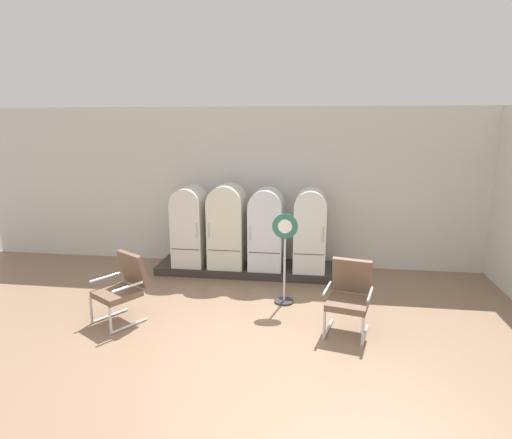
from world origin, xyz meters
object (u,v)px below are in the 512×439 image
refrigerator_0 (190,224)px  armchair_left (123,285)px  refrigerator_2 (266,226)px  sign_stand (285,262)px  refrigerator_1 (227,223)px  refrigerator_3 (310,228)px  armchair_right (349,294)px

refrigerator_0 → armchair_left: (-0.37, -2.26, -0.42)m
refrigerator_2 → armchair_left: (-1.89, -2.24, -0.42)m
refrigerator_2 → armchair_left: bearing=-130.1°
refrigerator_0 → refrigerator_2: size_ratio=1.00×
refrigerator_0 → sign_stand: refrigerator_0 is taller
refrigerator_1 → refrigerator_3: bearing=-0.7°
armchair_left → refrigerator_0: bearing=80.7°
refrigerator_1 → armchair_left: refrigerator_1 is taller
refrigerator_0 → sign_stand: (1.97, -1.29, -0.28)m
armchair_right → refrigerator_1: bearing=136.1°
armchair_right → refrigerator_0: bearing=144.3°
refrigerator_0 → armchair_right: bearing=-35.7°
sign_stand → armchair_left: bearing=-157.5°
refrigerator_3 → armchair_right: 2.23m
refrigerator_2 → refrigerator_3: (0.83, -0.00, 0.00)m
refrigerator_2 → armchair_left: 2.96m
armchair_left → sign_stand: 2.54m
refrigerator_3 → sign_stand: bearing=-106.7°
armchair_right → armchair_left: bearing=-177.6°
refrigerator_3 → armchair_right: (0.60, -2.10, -0.43)m
refrigerator_3 → sign_stand: 1.36m
refrigerator_1 → armchair_left: size_ratio=1.57×
refrigerator_1 → armchair_right: refrigerator_1 is taller
refrigerator_0 → armchair_right: size_ratio=1.51×
armchair_left → armchair_right: same height
refrigerator_1 → refrigerator_2: bearing=-1.2°
refrigerator_3 → sign_stand: (-0.38, -1.27, -0.28)m
refrigerator_0 → refrigerator_2: bearing=-0.7°
refrigerator_1 → armchair_left: 2.56m
refrigerator_0 → sign_stand: size_ratio=1.02×
refrigerator_1 → refrigerator_2: (0.77, -0.02, -0.03)m
refrigerator_2 → sign_stand: 1.38m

